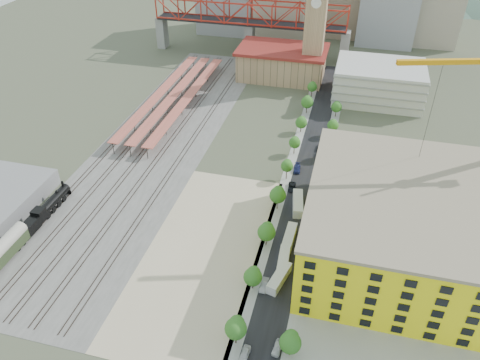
% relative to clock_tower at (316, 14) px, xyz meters
% --- Properties ---
extents(ground, '(400.00, 400.00, 0.00)m').
position_rel_clock_tower_xyz_m(ground, '(-8.00, -79.99, -28.70)').
color(ground, '#474C38').
rests_on(ground, ground).
extents(ballast_strip, '(36.00, 165.00, 0.06)m').
position_rel_clock_tower_xyz_m(ballast_strip, '(-44.00, -62.49, -28.67)').
color(ballast_strip, '#605E59').
rests_on(ballast_strip, ground).
extents(dirt_lot, '(28.00, 67.00, 0.06)m').
position_rel_clock_tower_xyz_m(dirt_lot, '(-12.00, -111.49, -28.67)').
color(dirt_lot, tan).
rests_on(dirt_lot, ground).
extents(street_asphalt, '(12.00, 170.00, 0.06)m').
position_rel_clock_tower_xyz_m(street_asphalt, '(8.00, -64.99, -28.67)').
color(street_asphalt, black).
rests_on(street_asphalt, ground).
extents(sidewalk_west, '(3.00, 170.00, 0.04)m').
position_rel_clock_tower_xyz_m(sidewalk_west, '(2.50, -64.99, -28.68)').
color(sidewalk_west, gray).
rests_on(sidewalk_west, ground).
extents(sidewalk_east, '(3.00, 170.00, 0.04)m').
position_rel_clock_tower_xyz_m(sidewalk_east, '(13.50, -64.99, -28.68)').
color(sidewalk_east, gray).
rests_on(sidewalk_east, ground).
extents(construction_pad, '(50.00, 90.00, 0.06)m').
position_rel_clock_tower_xyz_m(construction_pad, '(37.00, -99.99, -28.67)').
color(construction_pad, gray).
rests_on(construction_pad, ground).
extents(rail_tracks, '(26.56, 160.00, 0.18)m').
position_rel_clock_tower_xyz_m(rail_tracks, '(-45.80, -62.49, -28.55)').
color(rail_tracks, '#382B23').
rests_on(rail_tracks, ground).
extents(platform_canopies, '(16.00, 80.00, 4.12)m').
position_rel_clock_tower_xyz_m(platform_canopies, '(-49.00, -34.99, -24.70)').
color(platform_canopies, '#D05D50').
rests_on(platform_canopies, ground).
extents(station_hall, '(38.00, 24.00, 13.10)m').
position_rel_clock_tower_xyz_m(station_hall, '(-13.00, 2.01, -22.03)').
color(station_hall, tan).
rests_on(station_hall, ground).
extents(clock_tower, '(12.00, 12.00, 52.00)m').
position_rel_clock_tower_xyz_m(clock_tower, '(0.00, 0.00, 0.00)').
color(clock_tower, tan).
rests_on(clock_tower, ground).
extents(parking_garage, '(34.00, 26.00, 14.00)m').
position_rel_clock_tower_xyz_m(parking_garage, '(28.00, -9.99, -21.70)').
color(parking_garage, silver).
rests_on(parking_garage, ground).
extents(truss_bridge, '(94.00, 9.60, 25.60)m').
position_rel_clock_tower_xyz_m(truss_bridge, '(-33.00, 25.01, -9.83)').
color(truss_bridge, gray).
rests_on(truss_bridge, ground).
extents(construction_building, '(44.60, 50.60, 18.80)m').
position_rel_clock_tower_xyz_m(construction_building, '(34.00, -99.99, -19.29)').
color(construction_building, '#FFEF15').
rests_on(construction_building, ground).
extents(street_trees, '(15.40, 124.40, 8.00)m').
position_rel_clock_tower_xyz_m(street_trees, '(8.00, -74.99, -28.70)').
color(street_trees, '#26661E').
rests_on(street_trees, ground).
extents(distant_hills, '(647.00, 264.00, 227.00)m').
position_rel_clock_tower_xyz_m(distant_hills, '(37.28, 180.01, -108.23)').
color(distant_hills, '#4C6B59').
rests_on(distant_hills, ground).
extents(locomotive, '(2.93, 22.62, 5.65)m').
position_rel_clock_tower_xyz_m(locomotive, '(-58.00, -108.19, -26.59)').
color(locomotive, black).
rests_on(locomotive, ground).
extents(site_trailer_a, '(4.62, 9.64, 2.55)m').
position_rel_clock_tower_xyz_m(site_trailer_a, '(8.00, -116.58, -27.42)').
color(site_trailer_a, silver).
rests_on(site_trailer_a, ground).
extents(site_trailer_b, '(2.94, 9.38, 2.53)m').
position_rel_clock_tower_xyz_m(site_trailer_b, '(8.00, -111.14, -27.43)').
color(site_trailer_b, silver).
rests_on(site_trailer_b, ground).
extents(site_trailer_c, '(2.66, 9.29, 2.53)m').
position_rel_clock_tower_xyz_m(site_trailer_c, '(8.00, -102.10, -27.43)').
color(site_trailer_c, silver).
rests_on(site_trailer_c, ground).
extents(site_trailer_d, '(4.29, 10.54, 2.80)m').
position_rel_clock_tower_xyz_m(site_trailer_d, '(8.00, -88.00, -27.29)').
color(site_trailer_d, silver).
rests_on(site_trailer_d, ground).
extents(car_0, '(2.00, 4.38, 1.46)m').
position_rel_clock_tower_xyz_m(car_0, '(5.00, -137.66, -27.97)').
color(car_0, silver).
rests_on(car_0, ground).
extents(car_1, '(1.64, 4.51, 1.48)m').
position_rel_clock_tower_xyz_m(car_1, '(5.00, -119.07, -27.96)').
color(car_1, gray).
rests_on(car_1, ground).
extents(car_2, '(2.58, 4.90, 1.32)m').
position_rel_clock_tower_xyz_m(car_2, '(5.00, -79.59, -28.04)').
color(car_2, black).
rests_on(car_2, ground).
extents(car_3, '(2.51, 5.18, 1.45)m').
position_rel_clock_tower_xyz_m(car_3, '(5.00, -69.60, -27.97)').
color(car_3, navy).
rests_on(car_3, ground).
extents(car_4, '(2.07, 4.24, 1.39)m').
position_rel_clock_tower_xyz_m(car_4, '(11.00, -134.51, -28.00)').
color(car_4, silver).
rests_on(car_4, ground).
extents(car_5, '(2.10, 4.78, 1.53)m').
position_rel_clock_tower_xyz_m(car_5, '(11.00, -90.02, -27.93)').
color(car_5, '#A4A4A9').
rests_on(car_5, ground).
extents(car_6, '(2.80, 5.38, 1.45)m').
position_rel_clock_tower_xyz_m(car_6, '(11.00, -55.01, -27.97)').
color(car_6, black).
rests_on(car_6, ground).
extents(car_7, '(2.19, 4.62, 1.30)m').
position_rel_clock_tower_xyz_m(car_7, '(11.00, -59.90, -28.05)').
color(car_7, '#1A1F4B').
rests_on(car_7, ground).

